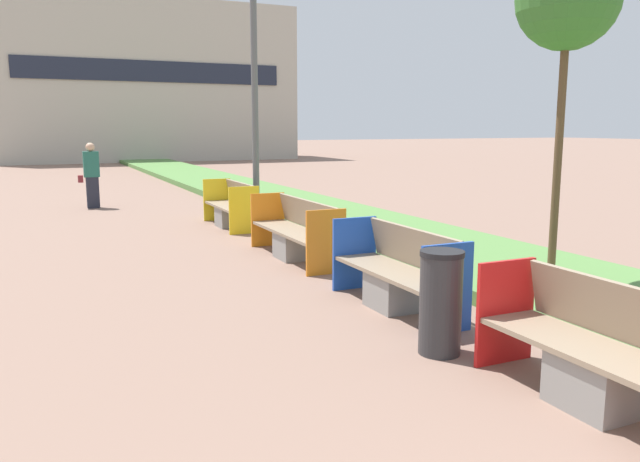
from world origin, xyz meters
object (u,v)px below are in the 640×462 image
bench_orange_frame (296,235)px  sapling_tree_near (568,1)px  bench_yellow_frame (232,209)px  pedestrian_walking (91,175)px  street_lamp_post (254,40)px  litter_bin (441,302)px  bench_blue_frame (397,277)px  bench_red_frame (602,361)px

bench_orange_frame → sapling_tree_near: (2.22, -3.23, 3.21)m
bench_yellow_frame → sapling_tree_near: bearing=-71.8°
bench_orange_frame → pedestrian_walking: 8.36m
street_lamp_post → sapling_tree_near: (1.61, -6.93, -0.29)m
litter_bin → bench_blue_frame: bearing=73.6°
bench_orange_frame → sapling_tree_near: 5.06m
sapling_tree_near → pedestrian_walking: size_ratio=2.51×
bench_orange_frame → bench_blue_frame: bearing=-90.1°
bench_red_frame → sapling_tree_near: bearing=50.9°
bench_blue_frame → litter_bin: litter_bin is taller
litter_bin → street_lamp_post: street_lamp_post is taller
pedestrian_walking → street_lamp_post: bearing=-55.0°
bench_blue_frame → litter_bin: bearing=-106.4°
bench_orange_frame → street_lamp_post: street_lamp_post is taller
pedestrian_walking → bench_red_frame: bearing=-80.3°
sapling_tree_near → pedestrian_walking: (-4.62, 11.22, -2.73)m
bench_red_frame → bench_yellow_frame: bearing=90.0°
bench_blue_frame → bench_yellow_frame: (-0.00, 6.62, -0.00)m
bench_yellow_frame → street_lamp_post: 3.57m
bench_orange_frame → litter_bin: litter_bin is taller
bench_red_frame → bench_blue_frame: 2.89m
bench_yellow_frame → pedestrian_walking: bearing=118.3°
bench_yellow_frame → litter_bin: litter_bin is taller
street_lamp_post → litter_bin: bearing=-97.2°
bench_orange_frame → street_lamp_post: (0.61, 3.71, 3.51)m
bench_red_frame → bench_orange_frame: same height
bench_red_frame → sapling_tree_near: sapling_tree_near is taller
bench_red_frame → sapling_tree_near: size_ratio=0.49×
bench_orange_frame → sapling_tree_near: bearing=-55.5°
bench_blue_frame → bench_orange_frame: bearing=89.9°
bench_red_frame → pedestrian_walking: 14.17m
sapling_tree_near → street_lamp_post: bearing=103.1°
bench_orange_frame → bench_yellow_frame: size_ratio=1.22×
bench_red_frame → street_lamp_post: size_ratio=0.30×
bench_orange_frame → bench_yellow_frame: (-0.01, 3.55, -0.01)m
bench_red_frame → bench_yellow_frame: 9.51m
pedestrian_walking → bench_blue_frame: bearing=-77.8°
bench_red_frame → pedestrian_walking: size_ratio=1.23×
bench_blue_frame → pedestrian_walking: 11.33m
bench_red_frame → bench_blue_frame: size_ratio=1.02×
bench_red_frame → street_lamp_post: bearing=86.4°
bench_blue_frame → pedestrian_walking: bearing=102.2°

